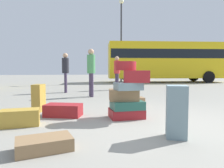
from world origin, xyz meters
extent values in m
plane|color=gray|center=(0.00, 0.00, 0.00)|extent=(80.00, 80.00, 0.00)
cube|color=maroon|center=(-0.46, 0.50, 0.09)|extent=(0.70, 0.52, 0.19)
cube|color=#26594C|center=(-0.45, 0.47, 0.27)|extent=(0.67, 0.50, 0.17)
cube|color=olive|center=(-0.51, 0.55, 0.48)|extent=(0.65, 0.50, 0.23)
cube|color=gray|center=(-0.45, 0.41, 0.67)|extent=(0.56, 0.42, 0.15)
cube|color=maroon|center=(-0.29, 0.38, 0.87)|extent=(0.57, 0.46, 0.24)
cylinder|color=maroon|center=(-0.47, 0.52, 1.08)|extent=(0.43, 0.43, 0.18)
cube|color=gray|center=(-0.05, -0.86, 0.39)|extent=(0.37, 0.37, 0.77)
cube|color=olive|center=(-1.90, -1.01, 0.08)|extent=(0.74, 0.55, 0.16)
cube|color=#B28C33|center=(-2.48, 0.23, 0.15)|extent=(0.68, 0.41, 0.29)
cube|color=olive|center=(0.08, 1.83, 0.12)|extent=(0.58, 0.37, 0.24)
cube|color=maroon|center=(-1.76, 0.88, 0.13)|extent=(0.85, 0.63, 0.26)
cube|color=#B28C33|center=(-2.38, 1.55, 0.33)|extent=(0.29, 0.40, 0.65)
cylinder|color=#3F334C|center=(-0.93, 4.14, 0.44)|extent=(0.12, 0.12, 0.87)
cylinder|color=#3F334C|center=(-0.90, 3.92, 0.44)|extent=(0.12, 0.12, 0.87)
cylinder|color=#4C9959|center=(-0.91, 4.03, 1.21)|extent=(0.30, 0.30, 0.68)
sphere|color=tan|center=(-0.91, 4.03, 1.67)|extent=(0.22, 0.22, 0.22)
cylinder|color=#3F334C|center=(-1.91, 5.76, 0.43)|extent=(0.12, 0.12, 0.85)
cylinder|color=#3F334C|center=(-1.91, 5.54, 0.43)|extent=(0.12, 0.12, 0.85)
cylinder|color=#26262D|center=(-1.91, 5.65, 1.19)|extent=(0.30, 0.30, 0.66)
sphere|color=tan|center=(-1.91, 5.65, 1.63)|extent=(0.22, 0.22, 0.22)
cylinder|color=#3F334C|center=(0.55, 6.54, 0.41)|extent=(0.12, 0.12, 0.82)
cylinder|color=#3F334C|center=(0.57, 6.32, 0.41)|extent=(0.12, 0.12, 0.82)
cylinder|color=red|center=(0.56, 6.43, 1.13)|extent=(0.30, 0.30, 0.64)
sphere|color=tan|center=(0.56, 6.43, 1.56)|extent=(0.22, 0.22, 0.22)
cube|color=yellow|center=(5.80, 12.21, 1.75)|extent=(9.50, 3.53, 2.80)
cube|color=black|center=(5.80, 12.21, 2.24)|extent=(9.31, 3.53, 0.70)
cylinder|color=black|center=(8.93, 13.11, 0.45)|extent=(0.92, 0.35, 0.90)
cylinder|color=black|center=(8.65, 10.63, 0.45)|extent=(0.92, 0.35, 0.90)
cylinder|color=black|center=(2.94, 13.79, 0.45)|extent=(0.92, 0.35, 0.90)
cylinder|color=black|center=(2.66, 11.31, 0.45)|extent=(0.92, 0.35, 0.90)
cylinder|color=#333338|center=(1.97, 11.69, 2.99)|extent=(0.12, 0.12, 5.99)
sphere|color=#F2F2CC|center=(1.97, 11.69, 6.11)|extent=(0.36, 0.36, 0.36)
camera|label=1|loc=(-1.51, -3.61, 1.00)|focal=32.95mm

